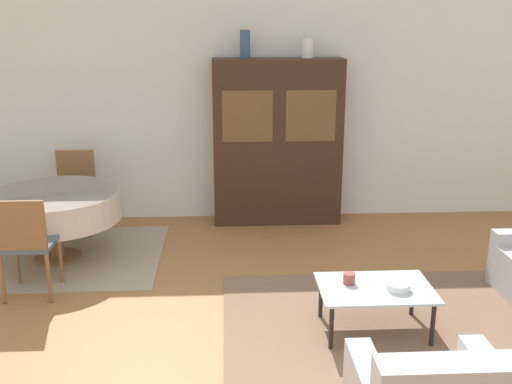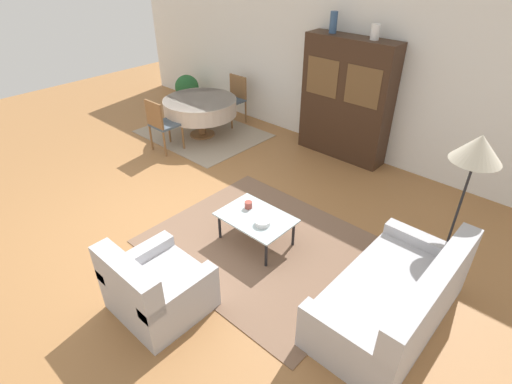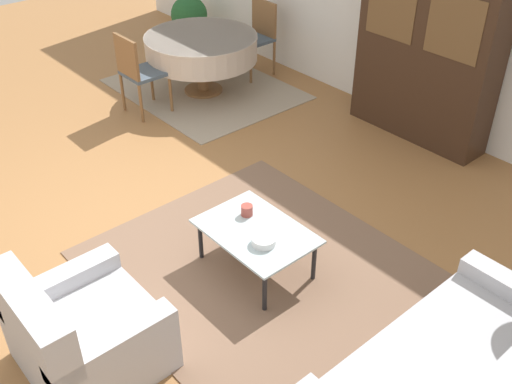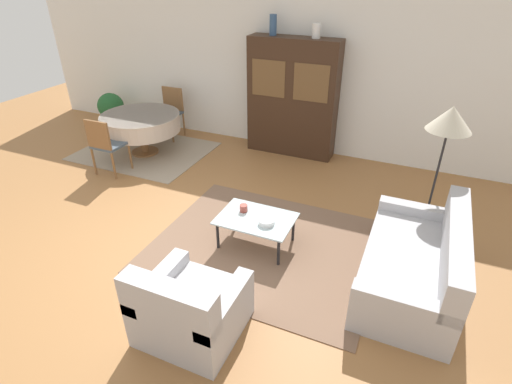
{
  "view_description": "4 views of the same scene",
  "coord_description": "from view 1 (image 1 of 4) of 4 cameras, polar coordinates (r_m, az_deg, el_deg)",
  "views": [
    {
      "loc": [
        -0.07,
        -3.73,
        2.44
      ],
      "look_at": [
        0.2,
        1.4,
        0.95
      ],
      "focal_mm": 42.0,
      "sensor_mm": 36.0,
      "label": 1
    },
    {
      "loc": [
        3.77,
        -2.35,
        3.28
      ],
      "look_at": [
        1.11,
        0.57,
        0.75
      ],
      "focal_mm": 28.0,
      "sensor_mm": 36.0,
      "label": 2
    },
    {
      "loc": [
        3.86,
        -1.82,
        3.26
      ],
      "look_at": [
        1.11,
        0.57,
        0.75
      ],
      "focal_mm": 42.0,
      "sensor_mm": 36.0,
      "label": 3
    },
    {
      "loc": [
        2.7,
        -3.06,
        3.05
      ],
      "look_at": [
        1.11,
        0.57,
        0.75
      ],
      "focal_mm": 28.0,
      "sensor_mm": 36.0,
      "label": 4
    }
  ],
  "objects": [
    {
      "name": "dining_rug",
      "position": [
        6.76,
        -18.57,
        -5.83
      ],
      "size": [
        2.25,
        1.79,
        0.01
      ],
      "color": "gray",
      "rests_on": "ground_plane"
    },
    {
      "name": "vase_tall",
      "position": [
        7.12,
        -1.05,
        13.9
      ],
      "size": [
        0.12,
        0.12,
        0.32
      ],
      "color": "#33517A",
      "rests_on": "display_cabinet"
    },
    {
      "name": "wall_back",
      "position": [
        7.44,
        -2.45,
        7.74
      ],
      "size": [
        10.0,
        0.06,
        2.7
      ],
      "color": "white",
      "rests_on": "ground_plane"
    },
    {
      "name": "dining_table",
      "position": [
        6.5,
        -18.73,
        -1.28
      ],
      "size": [
        1.37,
        1.37,
        0.72
      ],
      "color": "brown",
      "rests_on": "dining_rug"
    },
    {
      "name": "display_cabinet",
      "position": [
        7.28,
        2.05,
        4.76
      ],
      "size": [
        1.54,
        0.41,
        2.0
      ],
      "color": "#382316",
      "rests_on": "ground_plane"
    },
    {
      "name": "area_rug",
      "position": [
        5.11,
        12.43,
        -12.7
      ],
      "size": [
        2.67,
        2.24,
        0.01
      ],
      "color": "brown",
      "rests_on": "ground_plane"
    },
    {
      "name": "ground_plane",
      "position": [
        4.45,
        -1.72,
        -17.04
      ],
      "size": [
        14.0,
        14.0,
        0.0
      ],
      "primitive_type": "plane",
      "color": "#9E6B3D"
    },
    {
      "name": "dining_chair_far",
      "position": [
        7.35,
        -16.89,
        0.58
      ],
      "size": [
        0.44,
        0.44,
        0.94
      ],
      "rotation": [
        0.0,
        0.0,
        3.14
      ],
      "color": "brown",
      "rests_on": "dining_rug"
    },
    {
      "name": "coffee_table",
      "position": [
        4.91,
        11.29,
        -9.26
      ],
      "size": [
        0.9,
        0.63,
        0.38
      ],
      "color": "black",
      "rests_on": "area_rug"
    },
    {
      "name": "vase_short",
      "position": [
        7.18,
        4.92,
        13.48
      ],
      "size": [
        0.13,
        0.13,
        0.22
      ],
      "color": "white",
      "rests_on": "display_cabinet"
    },
    {
      "name": "dining_chair_near",
      "position": [
        5.7,
        -21.06,
        -4.3
      ],
      "size": [
        0.44,
        0.44,
        0.94
      ],
      "color": "brown",
      "rests_on": "dining_rug"
    },
    {
      "name": "bowl",
      "position": [
        4.87,
        13.39,
        -8.75
      ],
      "size": [
        0.19,
        0.19,
        0.06
      ],
      "color": "white",
      "rests_on": "coffee_table"
    },
    {
      "name": "cup",
      "position": [
        4.9,
        8.86,
        -8.14
      ],
      "size": [
        0.1,
        0.1,
        0.09
      ],
      "color": "#9E4238",
      "rests_on": "coffee_table"
    }
  ]
}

